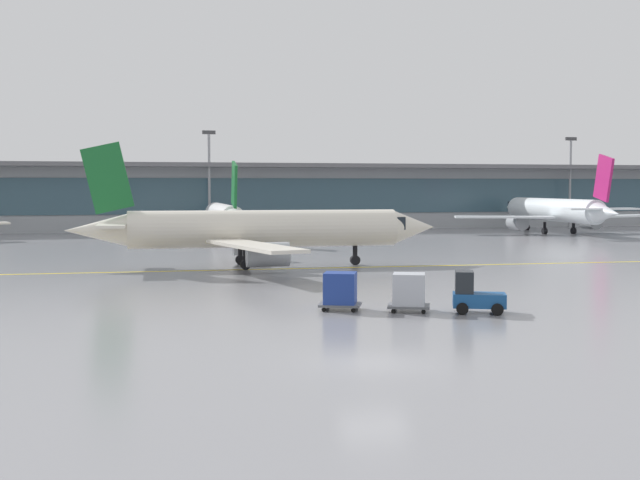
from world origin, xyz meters
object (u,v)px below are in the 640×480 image
at_px(cargo_dolly_trailing, 340,290).
at_px(apron_light_mast_1, 209,177).
at_px(baggage_tug, 475,295).
at_px(apron_light_mast_2, 570,178).
at_px(gate_airplane_2, 554,211).
at_px(cargo_dolly_lead, 409,291).
at_px(gate_airplane_1, 224,216).
at_px(taxiing_regional_jet, 260,230).

distance_m(cargo_dolly_trailing, apron_light_mast_1, 72.62).
relative_size(baggage_tug, apron_light_mast_2, 0.21).
xyz_separation_m(gate_airplane_2, apron_light_mast_1, (-44.89, 13.27, 4.60)).
bearing_deg(apron_light_mast_2, apron_light_mast_1, -179.58).
height_order(baggage_tug, cargo_dolly_lead, baggage_tug).
relative_size(gate_airplane_1, cargo_dolly_trailing, 10.82).
relative_size(baggage_tug, cargo_dolly_lead, 1.16).
xyz_separation_m(cargo_dolly_lead, apron_light_mast_1, (-3.39, 73.57, 6.61)).
height_order(baggage_tug, apron_light_mast_1, apron_light_mast_1).
relative_size(cargo_dolly_lead, cargo_dolly_trailing, 1.00).
bearing_deg(apron_light_mast_2, baggage_tug, -122.88).
relative_size(taxiing_regional_jet, cargo_dolly_trailing, 11.57).
height_order(gate_airplane_1, gate_airplane_2, gate_airplane_2).
height_order(gate_airplane_2, apron_light_mast_1, apron_light_mast_1).
bearing_deg(baggage_tug, taxiing_regional_jet, 126.11).
xyz_separation_m(taxiing_regional_jet, apron_light_mast_2, (55.56, 49.60, 4.67)).
xyz_separation_m(gate_airplane_1, cargo_dolly_lead, (2.97, -59.44, -1.68)).
xyz_separation_m(taxiing_regional_jet, apron_light_mast_1, (0.52, 49.19, 4.75)).
distance_m(cargo_dolly_trailing, apron_light_mast_2, 91.37).
relative_size(gate_airplane_1, taxiing_regional_jet, 0.94).
bearing_deg(gate_airplane_2, baggage_tug, 149.61).
bearing_deg(cargo_dolly_lead, gate_airplane_2, 76.29).
distance_m(baggage_tug, apron_light_mast_2, 89.73).
relative_size(cargo_dolly_trailing, apron_light_mast_2, 0.18).
bearing_deg(apron_light_mast_1, taxiing_regional_jet, -90.61).
bearing_deg(cargo_dolly_trailing, apron_light_mast_1, 110.91).
bearing_deg(apron_light_mast_2, taxiing_regional_jet, -138.24).
bearing_deg(taxiing_regional_jet, cargo_dolly_lead, -79.43).
bearing_deg(baggage_tug, cargo_dolly_trailing, 180.00).
bearing_deg(taxiing_regional_jet, gate_airplane_1, 89.90).
distance_m(gate_airplane_1, baggage_tug, 60.93).
relative_size(cargo_dolly_lead, apron_light_mast_1, 0.18).
xyz_separation_m(gate_airplane_1, apron_light_mast_1, (-0.43, 14.13, 4.93)).
bearing_deg(baggage_tug, cargo_dolly_lead, 180.00).
bearing_deg(apron_light_mast_1, cargo_dolly_trailing, -89.91).
height_order(gate_airplane_2, taxiing_regional_jet, gate_airplane_2).
bearing_deg(cargo_dolly_trailing, cargo_dolly_lead, 0.00).
relative_size(taxiing_regional_jet, apron_light_mast_1, 2.10).
bearing_deg(cargo_dolly_trailing, taxiing_regional_jet, 112.40).
relative_size(baggage_tug, apron_light_mast_1, 0.21).
xyz_separation_m(gate_airplane_1, apron_light_mast_2, (54.61, 14.54, 4.86)).
xyz_separation_m(gate_airplane_1, taxiing_regional_jet, (-0.95, -35.06, 0.18)).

